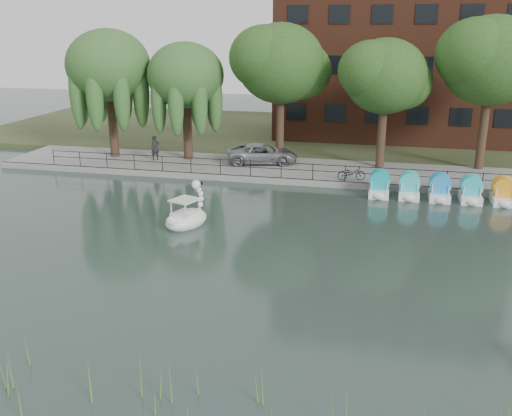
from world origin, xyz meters
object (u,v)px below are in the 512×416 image
(bicycle, at_px, (352,172))
(swan_boat, at_px, (187,216))
(pedestrian, at_px, (155,146))
(minivan, at_px, (263,152))

(bicycle, distance_m, swan_boat, 11.83)
(pedestrian, xyz_separation_m, swan_boat, (6.46, -11.56, -0.92))
(pedestrian, bearing_deg, minivan, -37.21)
(minivan, height_order, pedestrian, pedestrian)
(minivan, height_order, bicycle, minivan)
(bicycle, relative_size, pedestrian, 0.87)
(pedestrian, relative_size, swan_boat, 0.67)
(bicycle, bearing_deg, pedestrian, 66.68)
(pedestrian, bearing_deg, bicycle, -52.71)
(minivan, relative_size, pedestrian, 2.83)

